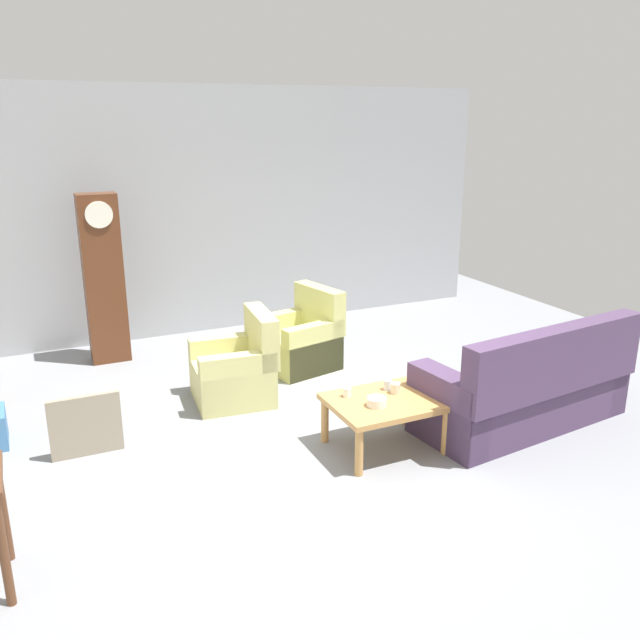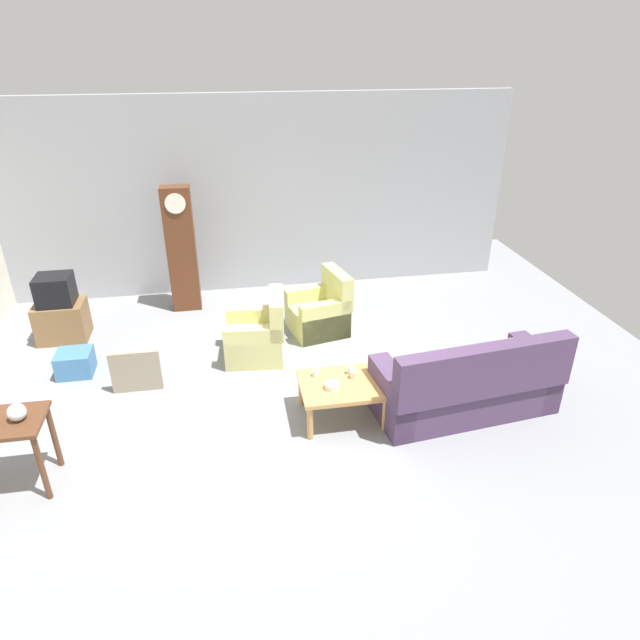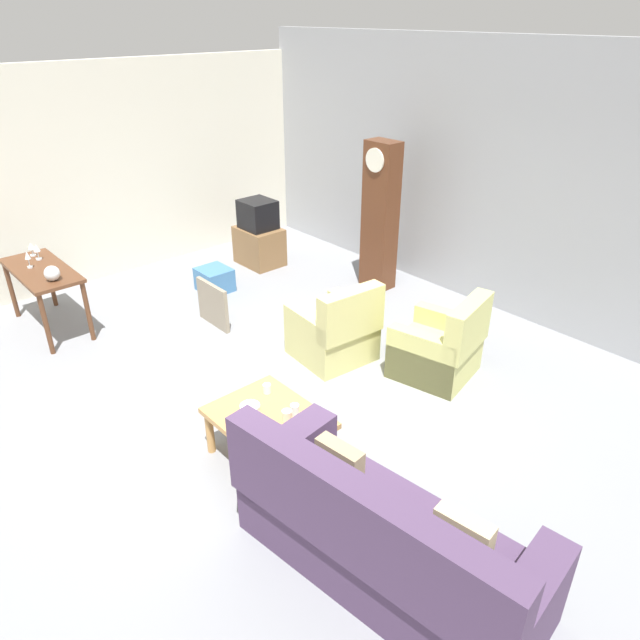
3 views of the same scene
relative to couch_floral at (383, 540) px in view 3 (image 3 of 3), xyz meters
name	(u,v)px [view 3 (image 3 of 3)]	position (x,y,z in m)	size (l,w,h in m)	color
ground_plane	(272,411)	(-1.98, 0.58, -0.35)	(10.40, 10.40, 0.00)	gray
garage_door_wall	(504,182)	(-1.98, 4.18, 1.25)	(8.40, 0.16, 3.20)	#9EA0A5
pegboard_wall_left	(103,174)	(-6.18, 0.98, 1.09)	(0.12, 6.40, 2.88)	silver
couch_floral	(383,540)	(0.00, 0.00, 0.00)	(2.19, 1.12, 1.04)	#4C3856
armchair_olive_near	(335,333)	(-2.29, 1.70, -0.05)	(0.86, 0.83, 0.92)	#CCC67A
armchair_olive_far	(440,349)	(-1.32, 2.29, -0.05)	(0.94, 0.91, 0.92)	#CBCA76
coffee_table_wood	(269,422)	(-1.44, 0.16, 0.04)	(0.96, 0.76, 0.46)	tan
console_table_dark	(43,278)	(-5.08, -0.37, 0.31)	(1.30, 0.56, 0.78)	#56331E
grandfather_clock	(380,217)	(-3.30, 3.46, 0.65)	(0.44, 0.30, 1.98)	#562D19
tv_stand_cabinet	(259,246)	(-5.04, 2.72, -0.07)	(0.68, 0.52, 0.56)	brown
tv_crt	(258,214)	(-5.04, 2.72, 0.42)	(0.48, 0.44, 0.42)	black
framed_picture_leaning	(213,305)	(-3.83, 1.13, -0.08)	(0.60, 0.05, 0.55)	gray
storage_box_blue	(215,280)	(-4.68, 1.68, -0.19)	(0.44, 0.40, 0.32)	teal
glass_dome_cloche	(52,273)	(-4.64, -0.38, 0.51)	(0.17, 0.17, 0.17)	silver
cup_white_porcelain	(267,388)	(-1.72, 0.35, 0.15)	(0.07, 0.07, 0.08)	white
cup_blue_rimmed	(295,409)	(-1.31, 0.34, 0.15)	(0.07, 0.07, 0.09)	silver
cup_cream_tall	(287,416)	(-1.29, 0.24, 0.16)	(0.09, 0.09, 0.09)	beige
bowl_white_stacked	(250,409)	(-1.58, 0.07, 0.15)	(0.17, 0.17, 0.08)	white
wine_glass_tall	(31,247)	(-5.54, -0.30, 0.53)	(0.08, 0.08, 0.17)	silver
wine_glass_mid	(37,250)	(-5.37, -0.29, 0.55)	(0.08, 0.08, 0.19)	silver
wine_glass_short	(28,257)	(-5.18, -0.45, 0.56)	(0.07, 0.07, 0.20)	silver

